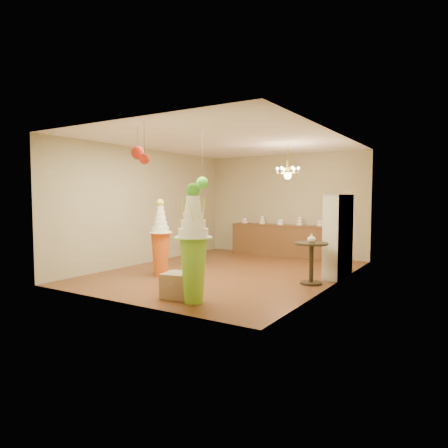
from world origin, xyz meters
The scene contains 17 objects.
floor centered at (0.00, 0.00, 0.00)m, with size 6.50×6.50×0.00m, color brown.
ceiling centered at (0.00, 0.00, 3.00)m, with size 6.50×6.50×0.00m, color white.
wall_back centered at (0.00, 3.25, 1.50)m, with size 5.00×0.04×3.00m, color tan.
wall_front centered at (0.00, -3.25, 1.50)m, with size 5.00×0.04×3.00m, color tan.
wall_left centered at (-2.50, 0.00, 1.50)m, with size 0.04×6.50×3.00m, color tan.
wall_right centered at (2.50, 0.00, 1.50)m, with size 0.04×6.50×3.00m, color tan.
pedestal_green centered at (0.93, -2.61, 0.81)m, with size 0.73×0.73×1.98m.
pedestal_orange centered at (-1.01, -1.19, 0.64)m, with size 0.57×0.57×1.70m.
burlap_riser centered at (0.49, -2.48, 0.22)m, with size 0.48×0.48×0.43m, color #8D6D4D.
sideboard centered at (0.00, 2.97, 0.48)m, with size 3.04×0.54×1.16m.
shelving_unit centered at (2.34, 0.80, 0.90)m, with size 0.33×1.20×1.80m.
round_table centered at (2.10, -0.23, 0.54)m, with size 0.75×0.75×0.84m.
vase centered at (2.10, -0.23, 0.93)m, with size 0.17×0.17×0.17m, color white.
pom_red_left centered at (-0.31, -2.58, 2.54)m, with size 0.24×0.24×0.58m.
pom_green_mid centered at (0.55, -1.80, 2.01)m, with size 0.22×0.22×1.10m.
pom_red_right centered at (0.16, -2.91, 2.38)m, with size 0.17×0.17×0.71m.
chandelier centered at (1.06, 0.99, 2.30)m, with size 0.72×0.72×0.85m.
Camera 1 is at (4.82, -7.87, 1.76)m, focal length 32.00 mm.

